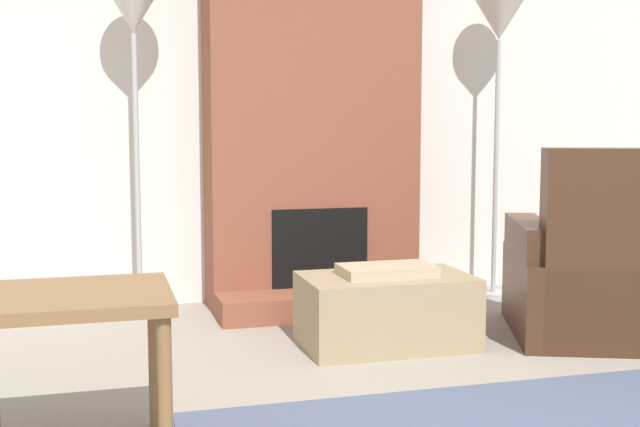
% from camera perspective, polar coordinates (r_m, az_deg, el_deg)
% --- Properties ---
extents(wall_back, '(6.89, 0.06, 2.60)m').
position_cam_1_polar(wall_back, '(5.01, -1.27, 8.86)').
color(wall_back, silver).
rests_on(wall_back, ground_plane).
extents(fireplace, '(1.24, 0.70, 2.60)m').
position_cam_1_polar(fireplace, '(4.78, -0.57, 8.32)').
color(fireplace, brown).
rests_on(fireplace, ground_plane).
extents(ottoman, '(0.81, 0.50, 0.40)m').
position_cam_1_polar(ottoman, '(3.93, 4.73, -6.79)').
color(ottoman, '#998460').
rests_on(ottoman, ground_plane).
extents(armchair, '(1.14, 1.13, 0.97)m').
position_cam_1_polar(armchair, '(4.28, 19.60, -4.58)').
color(armchair, '#422819').
rests_on(armchair, ground_plane).
extents(side_table, '(0.62, 0.54, 0.55)m').
position_cam_1_polar(side_table, '(2.64, -17.29, -7.11)').
color(side_table, brown).
rests_on(side_table, ground_plane).
extents(floor_lamp_left, '(0.33, 0.33, 1.85)m').
position_cam_1_polar(floor_lamp_left, '(4.58, -13.12, 13.08)').
color(floor_lamp_left, '#ADADB2').
rests_on(floor_lamp_left, ground_plane).
extents(floor_lamp_right, '(0.33, 0.33, 1.87)m').
position_cam_1_polar(floor_lamp_right, '(5.18, 12.62, 12.55)').
color(floor_lamp_right, '#ADADB2').
rests_on(floor_lamp_right, ground_plane).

